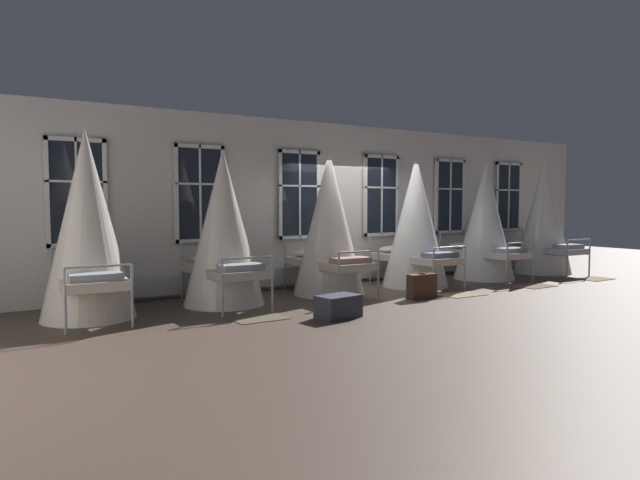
% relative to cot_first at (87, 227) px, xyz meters
% --- Properties ---
extents(ground, '(28.78, 28.78, 0.00)m').
position_rel_cot_first_xyz_m(ground, '(5.26, 0.02, -1.36)').
color(ground, '#4C3D33').
extents(back_wall_with_windows, '(15.39, 0.10, 3.37)m').
position_rel_cot_first_xyz_m(back_wall_with_windows, '(5.26, 1.23, 0.33)').
color(back_wall_with_windows, silver).
rests_on(back_wall_with_windows, ground).
extents(window_bank, '(11.39, 0.10, 2.70)m').
position_rel_cot_first_xyz_m(window_bank, '(5.26, 1.11, -0.36)').
color(window_bank, black).
rests_on(window_bank, ground).
extents(cot_first, '(1.36, 1.99, 2.80)m').
position_rel_cot_first_xyz_m(cot_first, '(0.00, 0.00, 0.00)').
color(cot_first, '#9EA3A8').
rests_on(cot_first, ground).
extents(cot_second, '(1.36, 1.97, 2.61)m').
position_rel_cot_first_xyz_m(cot_second, '(2.14, 0.05, -0.09)').
color(cot_second, '#9EA3A8').
rests_on(cot_second, ground).
extents(cot_third, '(1.36, 1.97, 2.68)m').
position_rel_cot_first_xyz_m(cot_third, '(4.24, 0.05, -0.06)').
color(cot_third, '#9EA3A8').
rests_on(cot_third, ground).
extents(cot_fourth, '(1.36, 1.98, 2.67)m').
position_rel_cot_first_xyz_m(cot_fourth, '(6.29, -0.02, -0.06)').
color(cot_fourth, '#9EA3A8').
rests_on(cot_fourth, ground).
extents(cot_fifth, '(1.36, 1.98, 2.63)m').
position_rel_cot_first_xyz_m(cot_fifth, '(8.40, 0.04, -0.08)').
color(cot_fifth, '#9EA3A8').
rests_on(cot_fifth, ground).
extents(cot_sixth, '(1.36, 1.98, 2.84)m').
position_rel_cot_first_xyz_m(cot_sixth, '(10.46, 0.03, 0.02)').
color(cot_sixth, '#9EA3A8').
rests_on(cot_sixth, ground).
extents(rug_second, '(0.81, 0.57, 0.01)m').
position_rel_cot_first_xyz_m(rug_second, '(2.12, -1.33, -1.35)').
color(rug_second, brown).
rests_on(rug_second, ground).
extents(rug_fourth, '(0.81, 0.58, 0.01)m').
position_rel_cot_first_xyz_m(rug_fourth, '(6.30, -1.33, -1.35)').
color(rug_fourth, '#8E7A5B').
rests_on(rug_fourth, ground).
extents(rug_fifth, '(0.81, 0.58, 0.01)m').
position_rel_cot_first_xyz_m(rug_fifth, '(8.39, -1.33, -1.35)').
color(rug_fifth, brown).
rests_on(rug_fifth, ground).
extents(rug_sixth, '(0.82, 0.60, 0.01)m').
position_rel_cot_first_xyz_m(rug_sixth, '(10.48, -1.33, -1.35)').
color(rug_sixth, '#8E7A5B').
rests_on(rug_sixth, ground).
extents(suitcase_dark, '(0.56, 0.21, 0.47)m').
position_rel_cot_first_xyz_m(suitcase_dark, '(5.38, -1.25, -1.14)').
color(suitcase_dark, '#472D1E').
rests_on(suitcase_dark, ground).
extents(travel_trunk, '(0.69, 0.50, 0.34)m').
position_rel_cot_first_xyz_m(travel_trunk, '(3.17, -1.88, -1.19)').
color(travel_trunk, '#2D3342').
rests_on(travel_trunk, ground).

